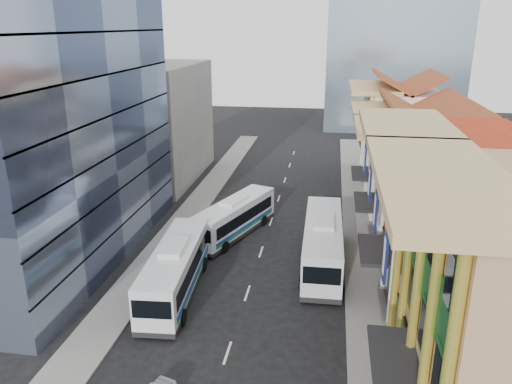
% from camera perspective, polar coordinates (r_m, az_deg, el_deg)
% --- Properties ---
extents(sidewalk_right, '(3.00, 90.00, 0.15)m').
position_cam_1_polar(sidewalk_right, '(42.74, 12.02, -7.36)').
color(sidewalk_right, slate).
rests_on(sidewalk_right, ground).
extents(sidewalk_left, '(3.00, 90.00, 0.15)m').
position_cam_1_polar(sidewalk_left, '(44.86, -10.30, -5.95)').
color(sidewalk_left, slate).
rests_on(sidewalk_left, ground).
extents(shophouse_tan, '(8.00, 14.00, 12.00)m').
position_cam_1_polar(shophouse_tan, '(26.25, 27.08, -12.09)').
color(shophouse_tan, tan).
rests_on(shophouse_tan, ground).
extents(shophouse_red, '(8.00, 10.00, 12.00)m').
position_cam_1_polar(shophouse_red, '(36.71, 21.61, -2.66)').
color(shophouse_red, '#AA2E13').
rests_on(shophouse_red, ground).
extents(shophouse_cream_near, '(8.00, 9.00, 10.00)m').
position_cam_1_polar(shophouse_cream_near, '(45.81, 19.04, 0.44)').
color(shophouse_cream_near, silver).
rests_on(shophouse_cream_near, ground).
extents(shophouse_cream_mid, '(8.00, 9.00, 10.00)m').
position_cam_1_polar(shophouse_cream_mid, '(54.34, 17.50, 3.37)').
color(shophouse_cream_mid, silver).
rests_on(shophouse_cream_mid, ground).
extents(shophouse_cream_far, '(8.00, 12.00, 11.00)m').
position_cam_1_polar(shophouse_cream_far, '(64.35, 16.26, 6.23)').
color(shophouse_cream_far, silver).
rests_on(shophouse_cream_far, ground).
extents(office_tower, '(12.00, 26.00, 30.00)m').
position_cam_1_polar(office_tower, '(42.11, -24.15, 12.28)').
color(office_tower, '#414B67').
rests_on(office_tower, ground).
extents(office_block_far, '(10.00, 18.00, 14.00)m').
position_cam_1_polar(office_block_far, '(63.31, -11.36, 7.80)').
color(office_block_far, gray).
rests_on(office_block_far, ground).
extents(bus_left_near, '(3.61, 12.17, 3.85)m').
position_cam_1_polar(bus_left_near, '(36.49, -9.20, -8.66)').
color(bus_left_near, silver).
rests_on(bus_left_near, ground).
extents(bus_left_far, '(6.30, 11.32, 3.56)m').
position_cam_1_polar(bus_left_far, '(45.71, -2.49, -2.85)').
color(bus_left_far, white).
rests_on(bus_left_far, ground).
extents(bus_right, '(3.16, 12.78, 4.09)m').
position_cam_1_polar(bus_right, '(40.22, 7.64, -5.71)').
color(bus_right, silver).
rests_on(bus_right, ground).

